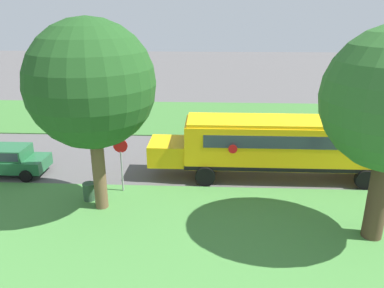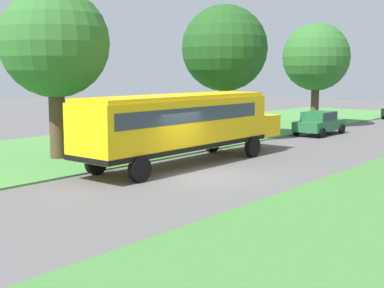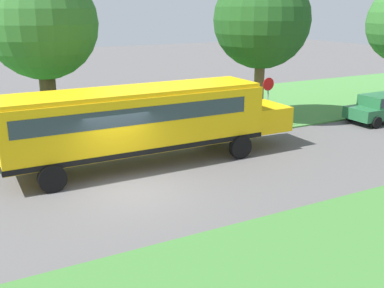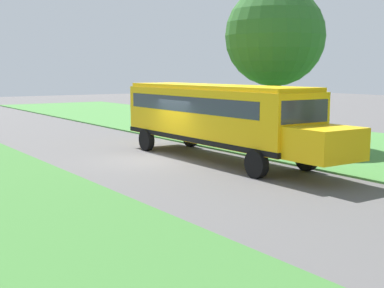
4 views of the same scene
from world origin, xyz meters
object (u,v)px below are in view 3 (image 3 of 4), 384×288
car_green_nearest (382,107)px  oak_tree_beside_bus (41,26)px  school_bus (143,119)px  stop_sign (268,97)px  trash_bin (275,114)px  oak_tree_roadside_mid (262,19)px

car_green_nearest → oak_tree_beside_bus: oak_tree_beside_bus is taller
oak_tree_beside_bus → car_green_nearest: bearing=73.0°
school_bus → stop_sign: (-2.16, 7.88, -0.19)m
oak_tree_beside_bus → school_bus: bearing=25.3°
car_green_nearest → trash_bin: size_ratio=4.89×
car_green_nearest → oak_tree_beside_bus: bearing=-107.0°
stop_sign → car_green_nearest: bearing=74.9°
trash_bin → oak_tree_roadside_mid: bearing=-130.8°
car_green_nearest → stop_sign: 6.98m
trash_bin → stop_sign: bearing=-53.8°
oak_tree_beside_bus → oak_tree_roadside_mid: size_ratio=0.99×
school_bus → car_green_nearest: 14.61m
school_bus → oak_tree_roadside_mid: size_ratio=1.52×
school_bus → trash_bin: size_ratio=13.80×
oak_tree_beside_bus → trash_bin: size_ratio=8.97×
car_green_nearest → stop_sign: size_ratio=1.61×
oak_tree_beside_bus → stop_sign: 11.70m
oak_tree_beside_bus → oak_tree_roadside_mid: (1.88, 11.18, 0.20)m
school_bus → stop_sign: bearing=105.4°
car_green_nearest → school_bus: bearing=-88.6°
school_bus → oak_tree_beside_bus: oak_tree_beside_bus is taller
stop_sign → oak_tree_roadside_mid: bearing=158.7°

